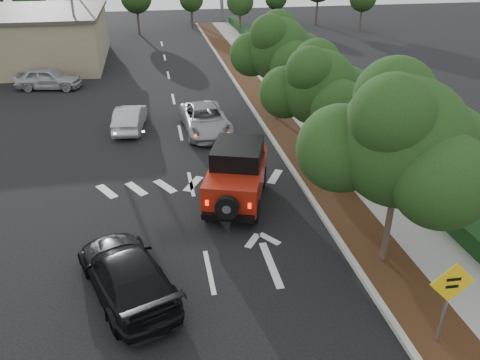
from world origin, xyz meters
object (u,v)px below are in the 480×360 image
object	(u,v)px
red_jeep	(237,172)
silver_suv_ahead	(205,119)
speed_hump_sign	(450,292)
black_suv_oncoming	(127,274)

from	to	relation	value
red_jeep	silver_suv_ahead	distance (m)	7.52
silver_suv_ahead	speed_hump_sign	world-z (taller)	speed_hump_sign
red_jeep	silver_suv_ahead	size ratio (longest dim) A/B	0.94
red_jeep	speed_hump_sign	size ratio (longest dim) A/B	1.90
red_jeep	silver_suv_ahead	xyz separation A→B (m)	(-0.35, 7.50, -0.48)
red_jeep	speed_hump_sign	xyz separation A→B (m)	(3.68, -8.43, 0.55)
red_jeep	black_suv_oncoming	distance (m)	6.48
black_suv_oncoming	speed_hump_sign	xyz separation A→B (m)	(7.87, -3.51, 1.02)
red_jeep	speed_hump_sign	bearing A→B (deg)	-47.66
silver_suv_ahead	black_suv_oncoming	world-z (taller)	black_suv_oncoming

